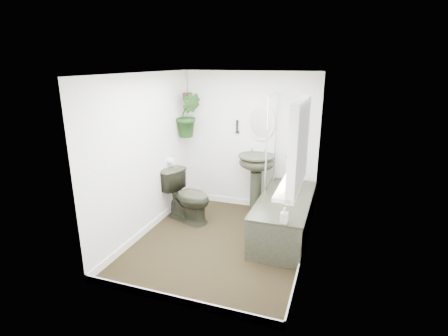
% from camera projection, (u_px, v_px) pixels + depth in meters
% --- Properties ---
extents(floor, '(2.30, 2.80, 0.02)m').
position_uv_depth(floor, '(221.00, 243.00, 4.93)').
color(floor, black).
rests_on(floor, ground).
extents(ceiling, '(2.30, 2.80, 0.02)m').
position_uv_depth(ceiling, '(220.00, 73.00, 4.25)').
color(ceiling, white).
rests_on(ceiling, ground).
extents(wall_back, '(2.30, 0.02, 2.30)m').
position_uv_depth(wall_back, '(249.00, 141.00, 5.86)').
color(wall_back, white).
rests_on(wall_back, ground).
extents(wall_front, '(2.30, 0.02, 2.30)m').
position_uv_depth(wall_front, '(170.00, 204.00, 3.31)').
color(wall_front, white).
rests_on(wall_front, ground).
extents(wall_left, '(0.02, 2.80, 2.30)m').
position_uv_depth(wall_left, '(143.00, 156.00, 4.95)').
color(wall_left, white).
rests_on(wall_left, ground).
extents(wall_right, '(0.02, 2.80, 2.30)m').
position_uv_depth(wall_right, '(310.00, 173.00, 4.22)').
color(wall_right, white).
rests_on(wall_right, ground).
extents(skirting, '(2.30, 2.80, 0.10)m').
position_uv_depth(skirting, '(221.00, 239.00, 4.91)').
color(skirting, white).
rests_on(skirting, floor).
extents(bathtub, '(0.72, 1.72, 0.58)m').
position_uv_depth(bathtub, '(284.00, 217.00, 5.04)').
color(bathtub, '#2A2C20').
rests_on(bathtub, floor).
extents(bath_screen, '(0.04, 0.72, 1.40)m').
position_uv_depth(bath_screen, '(271.00, 141.00, 5.30)').
color(bath_screen, silver).
rests_on(bath_screen, bathtub).
extents(shower_box, '(0.20, 0.10, 0.35)m').
position_uv_depth(shower_box, '(298.00, 121.00, 5.43)').
color(shower_box, white).
rests_on(shower_box, wall_back).
extents(oval_mirror, '(0.46, 0.03, 0.62)m').
position_uv_depth(oval_mirror, '(261.00, 122.00, 5.66)').
color(oval_mirror, beige).
rests_on(oval_mirror, wall_back).
extents(wall_sconce, '(0.04, 0.04, 0.22)m').
position_uv_depth(wall_sconce, '(237.00, 127.00, 5.80)').
color(wall_sconce, black).
rests_on(wall_sconce, wall_back).
extents(toilet_roll_holder, '(0.11, 0.11, 0.11)m').
position_uv_depth(toilet_roll_holder, '(171.00, 161.00, 5.64)').
color(toilet_roll_holder, white).
rests_on(toilet_roll_holder, wall_left).
extents(window_recess, '(0.08, 1.00, 0.90)m').
position_uv_depth(window_recess, '(299.00, 145.00, 3.47)').
color(window_recess, white).
rests_on(window_recess, wall_right).
extents(window_sill, '(0.18, 1.00, 0.04)m').
position_uv_depth(window_sill, '(290.00, 184.00, 3.61)').
color(window_sill, white).
rests_on(window_sill, wall_right).
extents(window_blinds, '(0.01, 0.86, 0.76)m').
position_uv_depth(window_blinds, '(295.00, 144.00, 3.48)').
color(window_blinds, white).
rests_on(window_blinds, wall_right).
extents(toilet, '(0.90, 0.68, 0.81)m').
position_uv_depth(toilet, '(188.00, 196.00, 5.50)').
color(toilet, '#2A2C20').
rests_on(toilet, floor).
extents(pedestal_sink, '(0.69, 0.62, 1.01)m').
position_uv_depth(pedestal_sink, '(256.00, 184.00, 5.74)').
color(pedestal_sink, '#2A2C20').
rests_on(pedestal_sink, floor).
extents(sill_plant, '(0.27, 0.25, 0.27)m').
position_uv_depth(sill_plant, '(297.00, 162.00, 3.83)').
color(sill_plant, black).
rests_on(sill_plant, window_sill).
extents(hanging_plant, '(0.50, 0.46, 0.74)m').
position_uv_depth(hanging_plant, '(188.00, 115.00, 5.79)').
color(hanging_plant, black).
rests_on(hanging_plant, ceiling).
extents(soap_bottle, '(0.09, 0.09, 0.20)m').
position_uv_depth(soap_bottle, '(284.00, 215.00, 4.18)').
color(soap_bottle, black).
rests_on(soap_bottle, bathtub).
extents(hanging_pot, '(0.16, 0.16, 0.12)m').
position_uv_depth(hanging_pot, '(188.00, 96.00, 5.70)').
color(hanging_pot, black).
rests_on(hanging_pot, ceiling).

